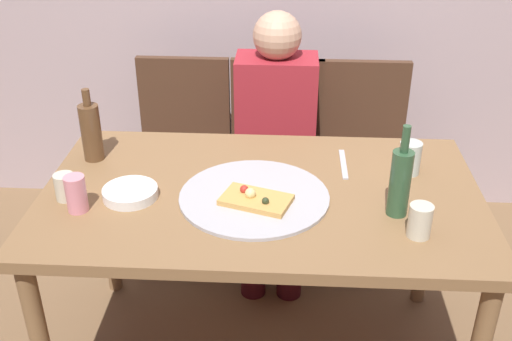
{
  "coord_description": "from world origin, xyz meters",
  "views": [
    {
      "loc": [
        0.09,
        -1.76,
        1.8
      ],
      "look_at": [
        -0.02,
        0.05,
        0.81
      ],
      "focal_mm": 42.65,
      "sensor_mm": 36.0,
      "label": 1
    }
  ],
  "objects": [
    {
      "name": "pizza_tray",
      "position": [
        -0.02,
        -0.05,
        0.76
      ],
      "size": [
        0.5,
        0.5,
        0.01
      ],
      "primitive_type": "cylinder",
      "color": "#ADADB2",
      "rests_on": "dining_table"
    },
    {
      "name": "pizza_slice_last",
      "position": [
        -0.01,
        -0.09,
        0.78
      ],
      "size": [
        0.25,
        0.19,
        0.05
      ],
      "color": "tan",
      "rests_on": "pizza_tray"
    },
    {
      "name": "tumbler_far",
      "position": [
        0.48,
        -0.23,
        0.81
      ],
      "size": [
        0.07,
        0.07,
        0.1
      ],
      "primitive_type": "cylinder",
      "color": "beige",
      "rests_on": "dining_table"
    },
    {
      "name": "table_knife",
      "position": [
        0.29,
        0.2,
        0.76
      ],
      "size": [
        0.02,
        0.22,
        0.01
      ],
      "primitive_type": "cube",
      "rotation": [
        0.0,
        0.0,
        1.57
      ],
      "color": "#B7B7BC",
      "rests_on": "dining_table"
    },
    {
      "name": "dining_table",
      "position": [
        0.0,
        0.0,
        0.68
      ],
      "size": [
        1.48,
        0.88,
        0.76
      ],
      "color": "olive",
      "rests_on": "ground_plane"
    },
    {
      "name": "guest_in_sweater",
      "position": [
        0.03,
        0.69,
        0.64
      ],
      "size": [
        0.36,
        0.56,
        1.17
      ],
      "rotation": [
        0.0,
        0.0,
        3.14
      ],
      "color": "maroon",
      "rests_on": "ground_plane"
    },
    {
      "name": "chair_middle",
      "position": [
        0.03,
        0.84,
        0.51
      ],
      "size": [
        0.44,
        0.44,
        0.9
      ],
      "rotation": [
        0.0,
        0.0,
        3.14
      ],
      "color": "#472D1E",
      "rests_on": "ground_plane"
    },
    {
      "name": "chair_left",
      "position": [
        -0.42,
        0.84,
        0.51
      ],
      "size": [
        0.44,
        0.44,
        0.9
      ],
      "rotation": [
        0.0,
        0.0,
        3.14
      ],
      "color": "#472D1E",
      "rests_on": "ground_plane"
    },
    {
      "name": "beer_bottle",
      "position": [
        -0.63,
        0.2,
        0.87
      ],
      "size": [
        0.07,
        0.07,
        0.27
      ],
      "color": "brown",
      "rests_on": "dining_table"
    },
    {
      "name": "plate_stack",
      "position": [
        -0.43,
        -0.07,
        0.77
      ],
      "size": [
        0.18,
        0.18,
        0.03
      ],
      "primitive_type": "cylinder",
      "color": "white",
      "rests_on": "dining_table"
    },
    {
      "name": "wine_glass",
      "position": [
        -0.64,
        -0.09,
        0.8
      ],
      "size": [
        0.07,
        0.07,
        0.09
      ],
      "primitive_type": "cylinder",
      "color": "beige",
      "rests_on": "dining_table"
    },
    {
      "name": "chair_right",
      "position": [
        0.43,
        0.84,
        0.51
      ],
      "size": [
        0.44,
        0.44,
        0.9
      ],
      "rotation": [
        0.0,
        0.0,
        3.14
      ],
      "color": "#472D1E",
      "rests_on": "ground_plane"
    },
    {
      "name": "soda_can",
      "position": [
        -0.58,
        -0.16,
        0.82
      ],
      "size": [
        0.07,
        0.07,
        0.12
      ],
      "primitive_type": "cylinder",
      "color": "pink",
      "rests_on": "dining_table"
    },
    {
      "name": "tumbler_near",
      "position": [
        0.51,
        0.16,
        0.82
      ],
      "size": [
        0.08,
        0.08,
        0.12
      ],
      "primitive_type": "cylinder",
      "color": "#B7C6BC",
      "rests_on": "dining_table"
    },
    {
      "name": "wine_bottle",
      "position": [
        0.43,
        -0.11,
        0.87
      ],
      "size": [
        0.07,
        0.07,
        0.3
      ],
      "color": "#2D5133",
      "rests_on": "dining_table"
    }
  ]
}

